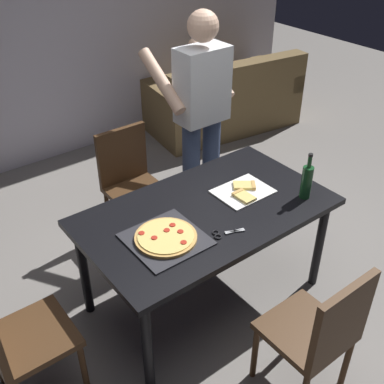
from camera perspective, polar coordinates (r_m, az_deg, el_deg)
ground_plane at (r=3.43m, az=1.56°, el=-12.35°), size 12.00×12.00×0.00m
back_wall at (r=4.81m, az=-19.16°, el=19.10°), size 6.40×0.10×2.80m
dining_table at (r=2.98m, az=1.76°, el=-3.30°), size 1.57×0.91×0.75m
chair_near_camera at (r=2.63m, az=15.23°, el=-15.85°), size 0.42×0.42×0.90m
chair_far_side at (r=3.72m, az=-7.45°, el=1.64°), size 0.42×0.42×0.90m
chair_left_end at (r=2.69m, az=-20.80°, el=-15.84°), size 0.42×0.42×0.90m
couch at (r=5.56m, az=4.01°, el=10.64°), size 1.79×1.06×0.85m
person_serving_pizza at (r=3.58m, az=1.05°, el=9.48°), size 0.55×0.54×1.75m
pepperoni_pizza_on_tray at (r=2.69m, az=-3.18°, el=-5.54°), size 0.42×0.42×0.04m
pizza_slices_on_towel at (r=3.10m, az=6.23°, el=0.10°), size 0.36×0.28×0.03m
wine_bottle at (r=3.07m, az=13.68°, el=1.29°), size 0.07×0.07×0.32m
kitchen_scissors at (r=2.74m, az=3.80°, el=-5.02°), size 0.20×0.12×0.01m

